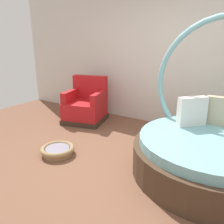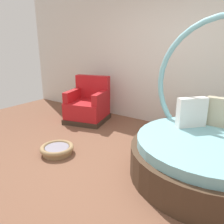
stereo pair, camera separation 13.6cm
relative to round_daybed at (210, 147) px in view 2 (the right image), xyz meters
The scene contains 5 objects.
ground_plane 1.29m from the round_daybed, 145.11° to the right, with size 8.00×8.00×0.02m, color brown.
back_wall 2.03m from the round_daybed, 125.17° to the left, with size 8.00×0.12×2.75m, color silver.
round_daybed is the anchor object (origin of this frame).
red_armchair 2.72m from the round_daybed, 165.35° to the left, with size 0.98×0.98×0.94m.
pet_basket 2.17m from the round_daybed, 159.10° to the right, with size 0.51×0.51×0.13m.
Camera 2 is at (1.50, -2.15, 1.65)m, focal length 36.47 mm.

